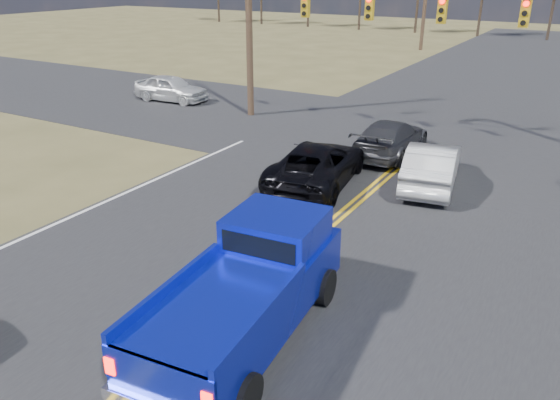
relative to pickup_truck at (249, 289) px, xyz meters
The scene contains 9 objects.
road_main 6.99m from the pickup_truck, 96.49° to the left, with size 14.00×120.00×0.02m, color #28282B.
road_cross 14.93m from the pickup_truck, 93.01° to the left, with size 120.00×12.00×0.02m, color #28282B.
signal_gantry 15.21m from the pickup_truck, 91.10° to the left, with size 19.60×4.83×10.00m.
utility_poles 14.52m from the pickup_truck, 93.22° to the left, with size 19.60×58.32×10.00m.
pickup_truck is the anchor object (origin of this frame).
black_suv 8.51m from the pickup_truck, 107.99° to the left, with size 2.36×5.11×1.42m, color black.
white_car_queue 9.88m from the pickup_truck, 85.52° to the left, with size 1.57×4.50×1.48m, color #B9B9B9.
dgrey_car_queue 12.48m from the pickup_truck, 97.28° to the left, with size 1.92×4.72×1.37m, color #36373C.
cross_car_west 21.66m from the pickup_truck, 135.03° to the left, with size 4.23×1.70×1.44m, color silver.
Camera 1 is at (5.93, -4.40, 6.76)m, focal length 35.00 mm.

